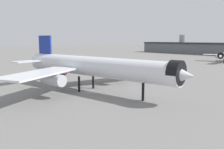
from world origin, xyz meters
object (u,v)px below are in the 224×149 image
object	(u,v)px
airliner_near_gate	(92,67)
service_truck_front	(63,71)
traffic_cone_wingtip	(101,74)
baggage_cart_trailing	(43,74)

from	to	relation	value
airliner_near_gate	service_truck_front	xyz separation A→B (m)	(-34.27, 12.93, -5.85)
service_truck_front	airliner_near_gate	bearing A→B (deg)	24.23
airliner_near_gate	traffic_cone_wingtip	size ratio (longest dim) A/B	92.28
service_truck_front	traffic_cone_wingtip	size ratio (longest dim) A/B	8.15
service_truck_front	baggage_cart_trailing	bearing A→B (deg)	-53.45
service_truck_front	traffic_cone_wingtip	bearing A→B (deg)	94.61
traffic_cone_wingtip	airliner_near_gate	bearing A→B (deg)	-47.49
traffic_cone_wingtip	service_truck_front	bearing A→B (deg)	-130.29
airliner_near_gate	service_truck_front	bearing A→B (deg)	154.10
airliner_near_gate	traffic_cone_wingtip	world-z (taller)	airliner_near_gate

